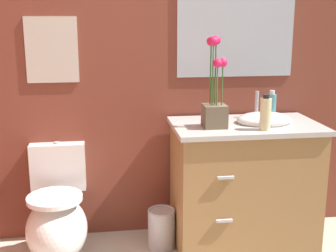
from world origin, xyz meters
The scene contains 9 objects.
wall_back centered at (0.20, 1.74, 1.25)m, with size 4.23×0.05×2.50m, color brown.
toilet centered at (-0.80, 1.44, 0.24)m, with size 0.38×0.59×0.69m.
vanity_cabinet centered at (0.41, 1.41, 0.43)m, with size 0.94×0.56×1.02m.
flower_vase centered at (0.19, 1.35, 1.01)m, with size 0.14×0.14×0.56m.
soap_bottle centered at (0.47, 1.24, 0.94)m, with size 0.07×0.07×0.22m.
lotion_bottle centered at (0.60, 1.46, 0.93)m, with size 0.06×0.06×0.20m.
trash_bin centered at (-0.13, 1.43, 0.14)m, with size 0.18×0.18×0.27m.
wall_poster centered at (-0.80, 1.71, 1.29)m, with size 0.33×0.01×0.42m, color beige.
wall_mirror centered at (0.41, 1.71, 1.45)m, with size 0.80×0.01×0.70m, color #B2BCC6.
Camera 1 is at (-0.48, -1.30, 1.50)m, focal length 48.61 mm.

